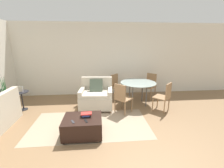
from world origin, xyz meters
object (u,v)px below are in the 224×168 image
Objects in this scene: potted_plant at (7,101)px; picture_frame at (20,89)px; armchair at (96,96)px; ottoman at (83,126)px; dining_chair_far_left at (117,85)px; dining_chair_near_left at (122,97)px; tv_remote_secondary at (86,121)px; dining_table at (138,85)px; side_table at (22,97)px; dining_chair_near_right at (165,95)px; book_stack at (86,115)px; dining_chair_far_right at (150,84)px; tv_remote_primary at (73,122)px.

picture_frame is at bearing -5.44° from potted_plant.
armchair is 1.26× the size of ottoman.
ottoman is at bearing -114.53° from dining_chair_far_left.
ottoman is at bearing -136.18° from dining_chair_near_left.
dining_chair_far_left reaches higher than tv_remote_secondary.
side_table is at bearing -178.04° from dining_table.
ottoman is 0.69× the size of potted_plant.
potted_plant is at bearing 173.31° from dining_chair_near_right.
dining_table is (1.67, 1.63, 0.45)m from ottoman.
book_stack is 2.51m from side_table.
tv_remote_primary is at bearing -135.71° from dining_chair_far_right.
side_table reaches higher than tv_remote_secondary.
dining_chair_near_right is at bearing -90.00° from dining_chair_far_right.
dining_chair_far_right is at bearing 45.00° from dining_chair_near_left.
dining_chair_far_left is (1.22, 2.43, 0.09)m from tv_remote_primary.
side_table reaches higher than tv_remote_primary.
dining_table is (1.58, 1.78, 0.25)m from tv_remote_secondary.
tv_remote_primary is 0.16× the size of dining_chair_far_right.
dining_chair_near_left is (3.00, -0.51, 0.11)m from side_table.
armchair is 4.42× the size of book_stack.
tv_remote_primary is 2.59m from dining_table.
ottoman is at bearing -135.52° from dining_chair_far_right.
dining_chair_far_left reaches higher than dining_table.
tv_remote_secondary is 2.60m from dining_chair_far_left.
dining_table reaches higher than ottoman.
dining_chair_near_right reaches higher than side_table.
dining_chair_far_left is (-0.00, 1.28, 0.00)m from dining_chair_near_left.
dining_chair_near_left reaches higher than ottoman.
potted_plant is at bearing 178.88° from armchair.
book_stack is at bearing -30.49° from potted_plant.
book_stack is 0.21m from tv_remote_secondary.
tv_remote_secondary is at bearing -152.82° from dining_chair_near_right.
ottoman is 3.25m from dining_chair_far_right.
armchair is 2.26m from side_table.
dining_chair_far_left is at bearing 11.58° from potted_plant.
dining_chair_near_right is 1.00× the size of dining_chair_far_right.
dining_chair_near_left and dining_chair_near_right have the same top height.
dining_chair_far_left is (3.00, 0.76, -0.15)m from picture_frame.
armchair is at bearing 74.08° from tv_remote_primary.
tv_remote_secondary is 2.50m from dining_chair_near_right.
picture_frame is 0.15× the size of dining_table.
dining_chair_near_left is (0.95, 1.14, 0.09)m from tv_remote_secondary.
potted_plant is at bearing -171.46° from dining_chair_far_right.
armchair is at bearing 145.74° from dining_chair_near_left.
tv_remote_primary is at bearing -135.96° from dining_table.
dining_chair_far_left is at bearing 135.00° from dining_chair_near_right.
armchair is at bearing 82.92° from tv_remote_secondary.
dining_chair_near_left is (1.03, 0.99, 0.29)m from ottoman.
picture_frame is (-2.26, 0.01, 0.31)m from armchair.
dining_chair_far_right is at bearing 0.00° from dining_chair_far_left.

